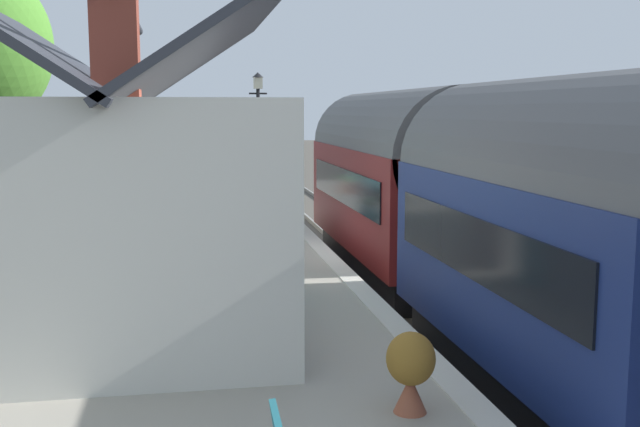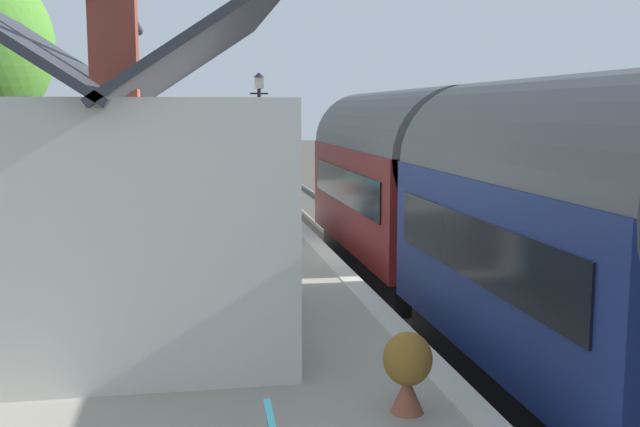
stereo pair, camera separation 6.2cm
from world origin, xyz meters
name	(u,v)px [view 2 (the right image)]	position (x,y,z in m)	size (l,w,h in m)	color
ground_plane	(379,292)	(0.00, 0.00, 0.00)	(160.00, 160.00, 0.00)	#4C473F
platform	(204,278)	(0.00, 3.71, 0.45)	(32.00, 5.42, 0.90)	#A39B8C
platform_edge_coping	(325,252)	(0.00, 1.18, 0.90)	(32.00, 0.36, 0.02)	beige
rail_near	(451,286)	(0.00, -1.62, 0.07)	(52.00, 0.08, 0.14)	gray
rail_far	(387,288)	(0.00, -0.18, 0.07)	(52.00, 0.08, 0.14)	gray
train	(557,234)	(-6.01, -0.90, 2.21)	(23.77, 2.73, 4.32)	black
station_building	(129,200)	(-4.06, 4.82, 2.57)	(7.33, 4.35, 5.73)	silver
bench_near_building	(210,183)	(10.54, 3.26, 1.37)	(1.40, 0.45, 0.88)	#26727F
bench_platform_end	(216,191)	(8.12, 3.16, 1.37)	(1.40, 0.44, 0.88)	#26727F
planter_corner_building	(408,368)	(-8.40, 1.88, 1.35)	(0.49, 0.49, 0.82)	#9E5138
planter_bench_right	(268,210)	(4.65, 1.90, 1.19)	(1.00, 0.32, 0.61)	teal
planter_by_door	(224,187)	(11.01, 2.78, 1.21)	(0.77, 0.32, 0.66)	#9E5138
lamp_post_platform	(259,117)	(5.81, 1.99, 3.66)	(0.32, 0.50, 4.00)	black
station_sign_board	(269,184)	(2.71, 2.05, 2.08)	(0.96, 0.06, 1.57)	black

